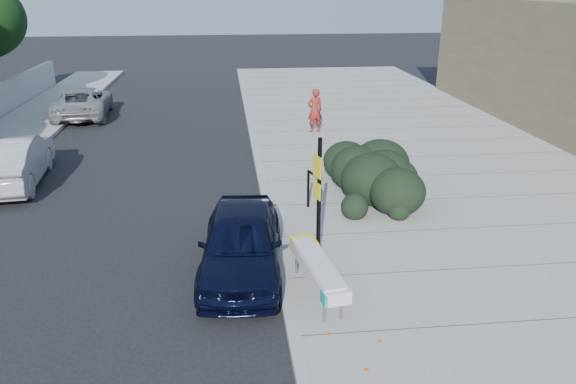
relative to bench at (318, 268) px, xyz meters
name	(u,v)px	position (x,y,z in m)	size (l,w,h in m)	color
ground	(283,285)	(-0.60, 0.69, -0.73)	(120.00, 120.00, 0.00)	black
sidewalk_near	(452,188)	(5.00, 5.69, -0.65)	(11.20, 50.00, 0.15)	gray
curb_near	(265,195)	(-0.60, 5.69, -0.64)	(0.22, 50.00, 0.17)	#9E9E99
bench	(318,268)	(0.00, 0.00, 0.00)	(0.81, 2.48, 0.73)	gray
bike_rack	(313,189)	(0.57, 4.19, 0.05)	(0.25, 0.70, 1.05)	black
sign_post	(318,196)	(0.19, 1.17, 1.00)	(0.15, 0.31, 2.80)	black
hedge	(373,167)	(2.47, 5.39, 0.18)	(2.02, 4.03, 1.51)	black
sedan_navy	(241,242)	(-1.40, 1.33, -0.02)	(1.67, 4.15, 1.41)	black
wagon_silver	(12,160)	(-8.10, 7.72, 0.04)	(1.62, 4.65, 1.53)	silver
suv_silver	(83,102)	(-8.10, 17.04, -0.04)	(2.27, 4.93, 1.37)	gray
pedestrian	(315,111)	(1.93, 12.52, 0.29)	(0.64, 0.42, 1.74)	maroon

